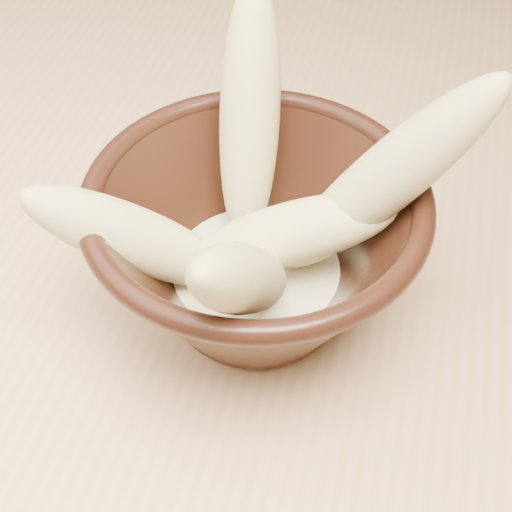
# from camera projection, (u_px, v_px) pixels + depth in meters

# --- Properties ---
(table) EXTENTS (1.20, 0.80, 0.75)m
(table) POSITION_uv_depth(u_px,v_px,m) (119.00, 212.00, 0.70)
(table) COLOR tan
(table) RESTS_ON ground
(bowl) EXTENTS (0.22, 0.22, 0.12)m
(bowl) POSITION_uv_depth(u_px,v_px,m) (256.00, 246.00, 0.47)
(bowl) COLOR black
(bowl) RESTS_ON table
(milk_puddle) EXTENTS (0.12, 0.12, 0.02)m
(milk_puddle) POSITION_uv_depth(u_px,v_px,m) (256.00, 275.00, 0.49)
(milk_puddle) COLOR beige
(milk_puddle) RESTS_ON bowl
(banana_upright) EXTENTS (0.06, 0.12, 0.18)m
(banana_upright) POSITION_uv_depth(u_px,v_px,m) (250.00, 116.00, 0.47)
(banana_upright) COLOR #DDD082
(banana_upright) RESTS_ON bowl
(banana_left) EXTENTS (0.15, 0.10, 0.13)m
(banana_left) POSITION_uv_depth(u_px,v_px,m) (135.00, 239.00, 0.44)
(banana_left) COLOR #DDD082
(banana_left) RESTS_ON bowl
(banana_right) EXTENTS (0.15, 0.06, 0.18)m
(banana_right) POSITION_uv_depth(u_px,v_px,m) (381.00, 183.00, 0.43)
(banana_right) COLOR #DDD082
(banana_right) RESTS_ON bowl
(banana_across) EXTENTS (0.15, 0.08, 0.08)m
(banana_across) POSITION_uv_depth(u_px,v_px,m) (292.00, 233.00, 0.45)
(banana_across) COLOR #DDD082
(banana_across) RESTS_ON bowl
(banana_front) EXTENTS (0.05, 0.14, 0.15)m
(banana_front) POSITION_uv_depth(u_px,v_px,m) (243.00, 279.00, 0.40)
(banana_front) COLOR #DDD082
(banana_front) RESTS_ON bowl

